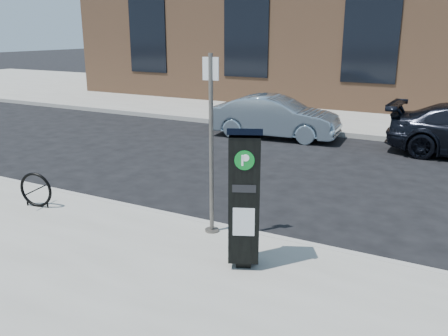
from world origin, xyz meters
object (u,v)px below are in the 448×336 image
Objects in this scene: parking_kiosk at (244,196)px; bike_rack at (36,190)px; sign_pole at (211,147)px; car_silver at (275,117)px.

bike_rack is at bearing 152.74° from parking_kiosk.
parking_kiosk is at bearing -49.82° from sign_pole.
sign_pole reaches higher than bike_rack.
parking_kiosk reaches higher than bike_rack.
parking_kiosk is 8.54m from car_silver.
car_silver is (-1.96, 7.28, -0.85)m from sign_pole.
car_silver is at bearing 68.83° from bike_rack.
sign_pole is (-0.91, 0.75, 0.37)m from parking_kiosk.
sign_pole is at bearing -170.12° from car_silver.
bike_rack is 0.17× the size of car_silver.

